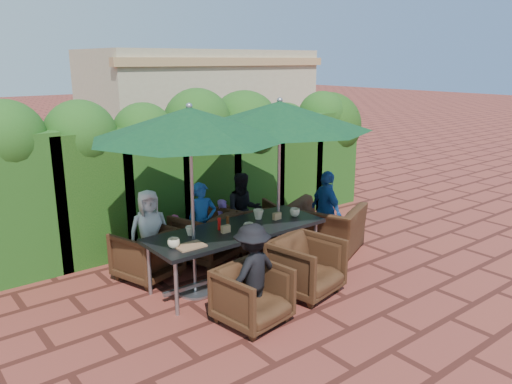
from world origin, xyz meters
TOP-DOWN VIEW (x-y plane):
  - ground at (0.00, 0.00)m, footprint 80.00×80.00m
  - dining_table at (-0.23, 0.18)m, footprint 2.49×0.90m
  - umbrella_left at (-0.90, 0.20)m, footprint 2.43×2.43m
  - umbrella_right at (0.52, 0.20)m, footprint 2.53×2.53m
  - chair_far_left at (-1.17, 1.02)m, footprint 0.93×0.90m
  - chair_far_mid at (-0.18, 1.06)m, footprint 1.02×0.99m
  - chair_far_right at (0.71, 1.04)m, footprint 0.93×0.89m
  - chair_near_left at (-0.77, -0.86)m, footprint 0.82×0.78m
  - chair_near_right at (0.24, -0.68)m, footprint 0.92×0.88m
  - chair_end_right at (1.58, 0.28)m, footprint 1.11×1.31m
  - adult_far_left at (-1.02, 1.21)m, footprint 0.65×0.46m
  - adult_far_mid at (-0.23, 1.06)m, footprint 0.52×0.47m
  - adult_far_right at (0.59, 1.13)m, footprint 0.69×0.57m
  - adult_near_left at (-0.72, -0.78)m, footprint 0.79×0.44m
  - adult_end_right at (1.55, 0.23)m, footprint 0.53×0.82m
  - child_left at (-0.55, 1.28)m, footprint 0.29×0.24m
  - child_right at (0.22, 1.16)m, footprint 0.37×0.33m
  - pedestrian_a at (1.84, 4.06)m, footprint 1.57×1.11m
  - pedestrian_b at (2.74, 4.25)m, footprint 0.90×0.73m
  - pedestrian_c at (3.29, 4.27)m, footprint 1.26×0.73m
  - cup_a at (-1.25, 0.08)m, footprint 0.15×0.15m
  - cup_b at (-0.86, 0.34)m, footprint 0.13×0.13m
  - cup_c at (-0.17, -0.00)m, footprint 0.14×0.14m
  - cup_d at (0.25, 0.33)m, footprint 0.15×0.15m
  - cup_e at (0.75, 0.11)m, footprint 0.15×0.15m
  - ketchup_bottle at (-0.45, 0.28)m, footprint 0.04×0.04m
  - sauce_bottle at (-0.31, 0.28)m, footprint 0.04×0.04m
  - serving_tray at (-1.08, -0.01)m, footprint 0.35×0.25m
  - number_block_left at (-0.44, 0.14)m, footprint 0.12×0.06m
  - number_block_right at (0.45, 0.15)m, footprint 0.12×0.06m
  - hedge_wall at (-0.15, 2.32)m, footprint 9.10×1.60m
  - building at (3.50, 6.99)m, footprint 6.20×3.08m

SIDE VIEW (x-z plane):
  - ground at x=0.00m, z-range 0.00..0.00m
  - child_left at x=-0.55m, z-range 0.00..0.73m
  - chair_near_left at x=-0.77m, z-range 0.00..0.74m
  - chair_far_left at x=-1.17m, z-range 0.00..0.78m
  - chair_far_right at x=0.71m, z-range 0.00..0.79m
  - chair_near_right at x=0.24m, z-range 0.00..0.81m
  - chair_far_mid at x=-0.18m, z-range 0.00..0.84m
  - child_right at x=0.22m, z-range 0.00..0.86m
  - chair_end_right at x=1.58m, z-range 0.00..0.97m
  - adult_near_left at x=-0.72m, z-range 0.00..1.16m
  - adult_far_left at x=-1.02m, z-range 0.00..1.20m
  - adult_far_mid at x=-0.23m, z-range 0.00..1.21m
  - adult_far_right at x=0.59m, z-range 0.00..1.23m
  - adult_end_right at x=1.55m, z-range 0.00..1.29m
  - dining_table at x=-0.23m, z-range 0.30..1.05m
  - serving_tray at x=-1.08m, z-range 0.75..0.77m
  - pedestrian_a at x=1.84m, z-range 0.00..1.59m
  - number_block_left at x=-0.44m, z-range 0.75..0.85m
  - number_block_right at x=0.45m, z-range 0.75..0.85m
  - cup_c at x=-0.17m, z-range 0.75..0.86m
  - cup_e at x=0.75m, z-range 0.75..0.87m
  - cup_a at x=-1.25m, z-range 0.75..0.87m
  - pedestrian_b at x=2.74m, z-range 0.00..1.62m
  - cup_b at x=-0.86m, z-range 0.75..0.87m
  - cup_d at x=0.25m, z-range 0.75..0.89m
  - ketchup_bottle at x=-0.45m, z-range 0.75..0.92m
  - sauce_bottle at x=-0.31m, z-range 0.75..0.92m
  - pedestrian_c at x=3.29m, z-range 0.00..1.86m
  - hedge_wall at x=-0.15m, z-range 0.10..2.60m
  - building at x=3.50m, z-range 0.01..3.21m
  - umbrella_left at x=-0.90m, z-range 0.98..3.44m
  - umbrella_right at x=0.52m, z-range 0.98..3.44m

